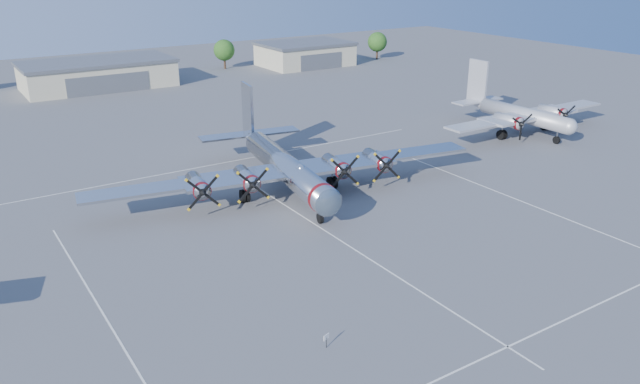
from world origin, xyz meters
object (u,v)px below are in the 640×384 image
tree_east (224,50)px  info_placard (326,338)px  hangar_center (98,74)px  main_bomber_b29 (284,189)px  hangar_east (305,54)px  tree_far_east (377,42)px  twin_engine_east (517,133)px

tree_east → info_placard: bearing=-111.4°
hangar_center → main_bomber_b29: hangar_center is taller
main_bomber_b29 → info_placard: 30.66m
hangar_east → tree_far_east: bearing=-5.6°
hangar_east → tree_east: bearing=161.5°
hangar_center → main_bomber_b29: (2.29, -69.38, -2.71)m
main_bomber_b29 → twin_engine_east: 41.08m
tree_far_east → hangar_center: bearing=178.3°
tree_east → twin_engine_east: size_ratio=0.22×
hangar_center → info_placard: size_ratio=27.55×
hangar_east → tree_far_east: size_ratio=3.10×
hangar_center → tree_east: size_ratio=4.31×
tree_east → main_bomber_b29: tree_east is taller
main_bomber_b29 → tree_east: bearing=79.3°
tree_east → tree_far_east: bearing=-11.9°
twin_engine_east → hangar_center: bearing=122.7°
hangar_center → tree_east: 30.64m
hangar_center → main_bomber_b29: bearing=-88.1°
hangar_center → twin_engine_east: bearing=-57.4°
hangar_center → info_placard: bearing=-96.1°
hangar_center → hangar_east: 48.00m
hangar_east → tree_far_east: 20.15m
tree_east → main_bomber_b29: 80.46m
tree_east → tree_far_east: (38.00, -8.00, 0.00)m
hangar_center → tree_far_east: size_ratio=4.31×
hangar_east → tree_east: size_ratio=3.10×
twin_engine_east → info_placard: bearing=-151.1°
info_placard → main_bomber_b29: bearing=47.7°
tree_east → hangar_east: bearing=-18.5°
tree_far_east → twin_engine_east: tree_far_east is taller
tree_east → tree_far_east: same height
twin_engine_east → info_placard: twin_engine_east is taller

